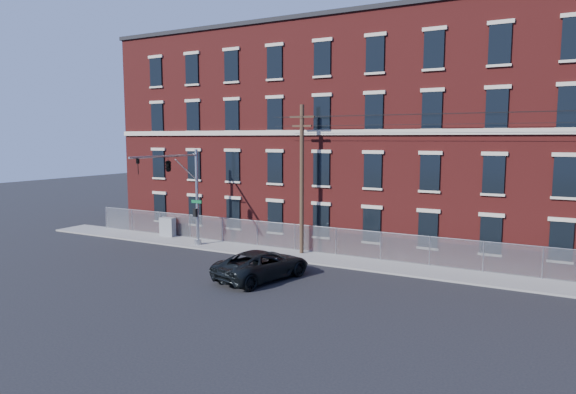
% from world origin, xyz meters
% --- Properties ---
extents(ground, '(140.00, 140.00, 0.00)m').
position_xyz_m(ground, '(0.00, 0.00, 0.00)').
color(ground, black).
rests_on(ground, ground).
extents(sidewalk, '(65.00, 3.00, 0.12)m').
position_xyz_m(sidewalk, '(12.00, 5.00, 0.06)').
color(sidewalk, gray).
rests_on(sidewalk, ground).
extents(mill_building, '(55.30, 14.32, 16.30)m').
position_xyz_m(mill_building, '(12.00, 13.93, 8.15)').
color(mill_building, '#5E1815').
rests_on(mill_building, ground).
extents(chain_link_fence, '(59.06, 0.06, 1.85)m').
position_xyz_m(chain_link_fence, '(12.00, 6.30, 1.06)').
color(chain_link_fence, '#A5A8AD').
rests_on(chain_link_fence, ground).
extents(traffic_signal_mast, '(0.90, 6.75, 7.00)m').
position_xyz_m(traffic_signal_mast, '(-6.00, 2.18, 5.39)').
color(traffic_signal_mast, '#9EA0A5').
rests_on(traffic_signal_mast, ground).
extents(utility_pole_near, '(1.80, 0.28, 10.00)m').
position_xyz_m(utility_pole_near, '(2.00, 5.60, 5.34)').
color(utility_pole_near, '#423021').
rests_on(utility_pole_near, ground).
extents(pickup_truck, '(4.19, 6.42, 1.64)m').
position_xyz_m(pickup_truck, '(2.68, -0.74, 0.82)').
color(pickup_truck, black).
rests_on(pickup_truck, ground).
extents(utility_cabinet, '(1.24, 0.69, 1.50)m').
position_xyz_m(utility_cabinet, '(-10.07, 5.83, 0.87)').
color(utility_cabinet, gray).
rests_on(utility_cabinet, sidewalk).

